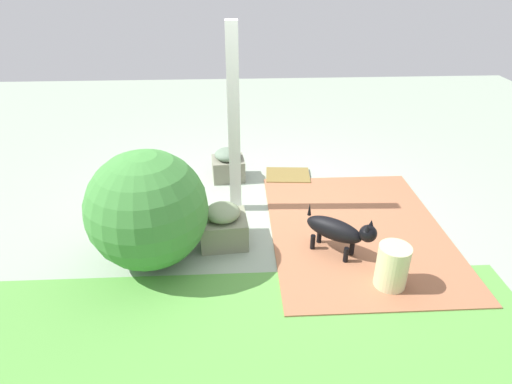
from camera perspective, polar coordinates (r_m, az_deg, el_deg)
The scene contains 10 objects.
ground_plane at distance 4.85m, azimuth 1.70°, elevation -3.00°, with size 12.00×12.00×0.00m, color #96A692.
brick_path at distance 4.70m, azimuth 13.15°, elevation -4.87°, with size 1.80×2.40×0.02m, color #A16545.
porch_pillar at distance 4.54m, azimuth -2.93°, elevation 8.92°, with size 0.12×0.12×2.03m, color white.
stone_planter_nearest at distance 5.55m, azimuth -3.68°, elevation 3.63°, with size 0.43×0.39×0.41m.
stone_planter_mid at distance 4.32m, azimuth -4.32°, elevation -4.42°, with size 0.49×0.46×0.43m.
round_shrub at distance 4.00m, azimuth -14.11°, elevation -2.28°, with size 1.10×1.10×1.10m, color #3E8339.
terracotta_pot_spiky at distance 4.95m, azimuth -16.58°, elevation 0.01°, with size 0.27×0.27×0.56m.
dog at distance 4.15m, azimuth 10.83°, elevation -5.02°, with size 0.62×0.54×0.48m.
ceramic_urn at distance 3.94m, azimuth 17.49°, elevation -9.39°, with size 0.28×0.28×0.42m, color beige.
doormat at distance 5.68m, azimuth 4.21°, elevation 2.19°, with size 0.56×0.43×0.03m, color olive.
Camera 1 is at (0.36, 4.10, 2.56)m, focal length 30.38 mm.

